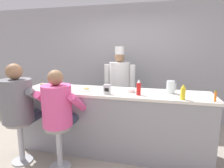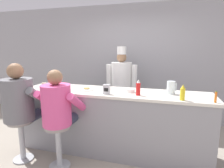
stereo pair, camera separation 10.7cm
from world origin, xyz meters
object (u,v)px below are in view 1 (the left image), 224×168
at_px(ketchup_bottle_red, 139,88).
at_px(coffee_mug_white, 55,84).
at_px(cereal_bowl, 130,90).
at_px(napkin_dispenser_chrome, 107,89).
at_px(coffee_mug_tan, 43,86).
at_px(diner_seated_grey, 19,103).
at_px(mustard_bottle_yellow, 183,92).
at_px(cook_in_whites_near, 119,83).
at_px(hot_sauce_bottle_orange, 215,96).
at_px(diner_seated_pink, 59,109).
at_px(breakfast_plate, 86,89).
at_px(water_pitcher_clear, 171,87).

height_order(ketchup_bottle_red, coffee_mug_white, ketchup_bottle_red).
height_order(cereal_bowl, coffee_mug_white, coffee_mug_white).
xyz_separation_m(coffee_mug_white, napkin_dispenser_chrome, (1.06, -0.32, 0.03)).
height_order(coffee_mug_tan, diner_seated_grey, diner_seated_grey).
relative_size(mustard_bottle_yellow, coffee_mug_white, 1.48).
distance_m(ketchup_bottle_red, cook_in_whites_near, 1.38).
height_order(cereal_bowl, napkin_dispenser_chrome, napkin_dispenser_chrome).
height_order(mustard_bottle_yellow, cook_in_whites_near, cook_in_whites_near).
relative_size(hot_sauce_bottle_orange, coffee_mug_tan, 1.15).
bearing_deg(mustard_bottle_yellow, diner_seated_grey, -171.45).
bearing_deg(mustard_bottle_yellow, diner_seated_pink, -168.07).
relative_size(coffee_mug_tan, coffee_mug_white, 0.91).
height_order(cereal_bowl, coffee_mug_tan, coffee_mug_tan).
xyz_separation_m(mustard_bottle_yellow, napkin_dispenser_chrome, (-1.05, 0.04, -0.02)).
distance_m(ketchup_bottle_red, mustard_bottle_yellow, 0.60).
height_order(mustard_bottle_yellow, diner_seated_grey, diner_seated_grey).
relative_size(breakfast_plate, cook_in_whites_near, 0.14).
bearing_deg(breakfast_plate, napkin_dispenser_chrome, -23.76).
bearing_deg(napkin_dispenser_chrome, water_pitcher_clear, 17.50).
relative_size(coffee_mug_white, diner_seated_pink, 0.10).
xyz_separation_m(water_pitcher_clear, diner_seated_grey, (-2.13, -0.67, -0.21)).
distance_m(breakfast_plate, cook_in_whites_near, 1.19).
distance_m(coffee_mug_tan, diner_seated_grey, 0.50).
height_order(breakfast_plate, coffee_mug_white, coffee_mug_white).
relative_size(cereal_bowl, cook_in_whites_near, 0.08).
height_order(mustard_bottle_yellow, coffee_mug_white, mustard_bottle_yellow).
xyz_separation_m(water_pitcher_clear, coffee_mug_white, (-1.97, 0.03, -0.05)).
height_order(hot_sauce_bottle_orange, water_pitcher_clear, water_pitcher_clear).
height_order(napkin_dispenser_chrome, diner_seated_grey, diner_seated_grey).
xyz_separation_m(hot_sauce_bottle_orange, water_pitcher_clear, (-0.52, 0.33, 0.02)).
bearing_deg(cereal_bowl, breakfast_plate, -176.78).
bearing_deg(coffee_mug_white, water_pitcher_clear, -0.86).
relative_size(mustard_bottle_yellow, napkin_dispenser_chrome, 1.44).
bearing_deg(napkin_dispenser_chrome, diner_seated_grey, -162.69).
bearing_deg(diner_seated_grey, water_pitcher_clear, 17.39).
bearing_deg(coffee_mug_tan, breakfast_plate, 7.49).
distance_m(coffee_mug_white, diner_seated_pink, 0.87).
relative_size(breakfast_plate, coffee_mug_tan, 1.89).
height_order(ketchup_bottle_red, cook_in_whites_near, cook_in_whites_near).
distance_m(ketchup_bottle_red, water_pitcher_clear, 0.51).
relative_size(mustard_bottle_yellow, cook_in_whites_near, 0.12).
relative_size(water_pitcher_clear, breakfast_plate, 0.79).
height_order(coffee_mug_tan, napkin_dispenser_chrome, napkin_dispenser_chrome).
bearing_deg(mustard_bottle_yellow, cook_in_whites_near, 129.93).
bearing_deg(hot_sauce_bottle_orange, mustard_bottle_yellow, 178.97).
distance_m(coffee_mug_tan, coffee_mug_white, 0.25).
relative_size(napkin_dispenser_chrome, cook_in_whites_near, 0.08).
relative_size(hot_sauce_bottle_orange, cereal_bowl, 1.03).
xyz_separation_m(breakfast_plate, cook_in_whites_near, (0.31, 1.15, -0.08)).
distance_m(diner_seated_grey, cook_in_whites_near, 2.04).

